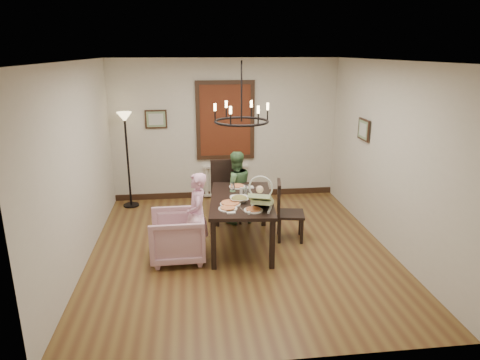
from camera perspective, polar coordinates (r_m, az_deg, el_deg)
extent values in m
cube|color=brown|center=(6.67, 0.00, -9.19)|extent=(4.50, 5.00, 0.01)
cube|color=white|center=(5.99, 0.00, 15.63)|extent=(4.50, 5.00, 0.01)
cube|color=beige|center=(8.61, -1.98, 6.66)|extent=(4.50, 0.01, 2.80)
cube|color=beige|center=(6.33, -20.67, 1.78)|extent=(0.01, 5.00, 2.80)
cube|color=beige|center=(6.82, 19.16, 2.96)|extent=(0.01, 5.00, 2.80)
cube|color=black|center=(6.52, 0.19, -2.64)|extent=(1.08, 1.74, 0.05)
cube|color=black|center=(5.97, -3.56, -8.65)|extent=(0.07, 0.07, 0.73)
cube|color=black|center=(7.38, -3.12, -3.50)|extent=(0.07, 0.07, 0.73)
cube|color=black|center=(5.99, 4.31, -8.57)|extent=(0.07, 0.07, 0.73)
cube|color=black|center=(7.40, 3.18, -3.45)|extent=(0.07, 0.07, 0.73)
imported|color=#C899A5|center=(6.30, -8.39, -7.42)|extent=(0.80, 0.78, 0.71)
imported|color=#E8A4C6|center=(6.27, -5.69, -5.71)|extent=(0.25, 0.39, 1.06)
imported|color=#497344|center=(7.46, -0.63, -1.82)|extent=(0.60, 0.51, 1.07)
imported|color=white|center=(6.35, -0.09, -2.54)|extent=(0.34, 0.34, 0.08)
cylinder|color=tan|center=(6.23, -1.30, -3.15)|extent=(0.30, 0.30, 0.04)
cylinder|color=silver|center=(6.54, 0.66, -1.71)|extent=(0.07, 0.07, 0.14)
cube|color=#5B2B12|center=(8.54, -1.97, 7.93)|extent=(1.00, 0.03, 1.40)
cube|color=black|center=(8.54, -11.13, 7.96)|extent=(0.42, 0.03, 0.36)
cube|color=black|center=(7.55, 16.16, 6.47)|extent=(0.03, 0.42, 0.36)
torus|color=black|center=(6.22, 0.20, 7.82)|extent=(0.80, 0.80, 0.04)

